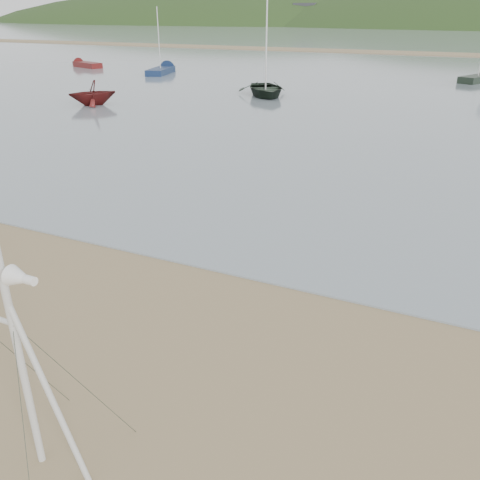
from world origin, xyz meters
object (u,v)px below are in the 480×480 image
at_px(sailboat_blue_near, 165,69).
at_px(dinghy_red_far, 82,64).
at_px(boat_dark, 266,60).
at_px(boat_red, 91,81).
at_px(mast_rig, 22,396).

bearing_deg(sailboat_blue_near, dinghy_red_far, 176.35).
bearing_deg(boat_dark, boat_red, -169.16).
distance_m(boat_dark, sailboat_blue_near, 16.93).
height_order(mast_rig, dinghy_red_far, mast_rig).
bearing_deg(boat_red, boat_dark, 82.86).
xyz_separation_m(mast_rig, dinghy_red_far, (-33.19, 38.86, -0.75)).
height_order(boat_red, sailboat_blue_near, sailboat_blue_near).
relative_size(boat_red, sailboat_blue_near, 0.44).
bearing_deg(sailboat_blue_near, boat_dark, -34.19).
bearing_deg(boat_red, mast_rig, -12.19).
bearing_deg(dinghy_red_far, sailboat_blue_near, -3.65).
relative_size(boat_dark, boat_red, 1.65).
xyz_separation_m(mast_rig, sailboat_blue_near, (-22.80, 38.20, -0.73)).
height_order(boat_dark, dinghy_red_far, boat_dark).
xyz_separation_m(sailboat_blue_near, dinghy_red_far, (-10.39, 0.66, -0.01)).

